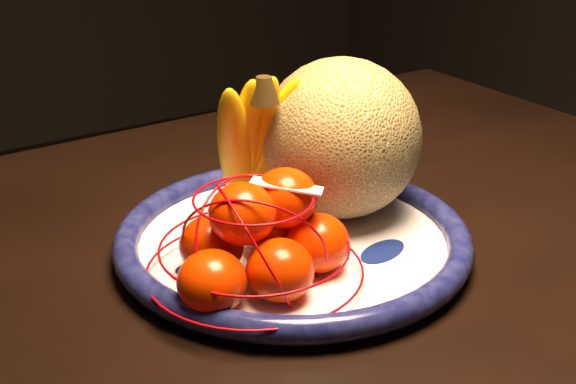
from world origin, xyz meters
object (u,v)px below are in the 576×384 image
fruit_bowl (293,240)px  banana_bunch (251,138)px  mandarin_bag (260,241)px  dining_table (228,303)px  cantaloupe (341,138)px

fruit_bowl → banana_bunch: banana_bunch is taller
banana_bunch → mandarin_bag: 0.15m
banana_bunch → fruit_bowl: bearing=-78.8°
dining_table → mandarin_bag: (-0.02, -0.10, 0.13)m
fruit_bowl → banana_bunch: 0.12m
dining_table → banana_bunch: bearing=24.3°
dining_table → fruit_bowl: bearing=-43.9°
dining_table → mandarin_bag: size_ratio=6.18×
dining_table → banana_bunch: size_ratio=7.40×
mandarin_bag → cantaloupe: bearing=27.5°
cantaloupe → banana_bunch: 0.10m
fruit_bowl → mandarin_bag: mandarin_bag is taller
dining_table → cantaloupe: cantaloupe is taller
dining_table → banana_bunch: 0.20m
dining_table → cantaloupe: 0.23m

